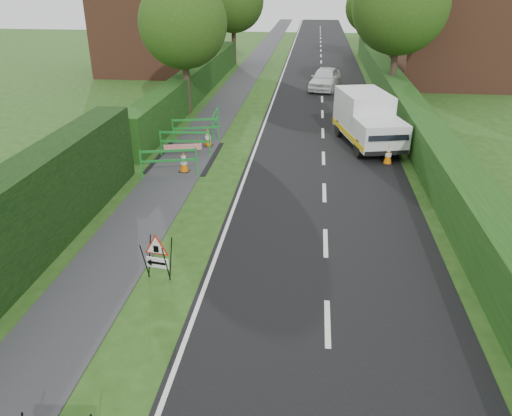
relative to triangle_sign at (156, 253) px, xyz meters
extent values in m
plane|color=#214614|center=(1.55, -2.26, -0.71)|extent=(120.00, 120.00, 0.00)
cube|color=black|center=(4.05, 32.74, -0.71)|extent=(6.00, 90.00, 0.02)
cube|color=#2D2D30|center=(-1.45, 32.74, -0.71)|extent=(2.00, 90.00, 0.02)
cube|color=#14380F|center=(-3.45, 19.74, -0.71)|extent=(1.00, 24.00, 1.80)
cube|color=#14380F|center=(8.05, 13.74, -0.71)|extent=(1.20, 50.00, 1.50)
cube|color=brown|center=(-8.45, 27.74, 2.04)|extent=(7.00, 7.00, 5.50)
cube|color=brown|center=(12.55, 25.74, 2.04)|extent=(7.00, 7.00, 5.50)
cube|color=brown|center=(13.55, 39.74, 2.04)|extent=(7.00, 7.00, 5.50)
cylinder|color=#2D2116|center=(-3.05, 15.74, 0.60)|extent=(0.36, 0.36, 2.62)
sphere|color=#1F3B0F|center=(-3.05, 15.74, 3.78)|extent=(4.40, 4.40, 4.40)
cylinder|color=#2D2116|center=(7.95, 19.74, 0.78)|extent=(0.36, 0.36, 2.97)
sphere|color=#1F3B0F|center=(7.95, 19.74, 4.47)|extent=(5.20, 5.20, 5.20)
cylinder|color=#2D2116|center=(-3.05, 31.74, 0.69)|extent=(0.36, 0.36, 2.80)
sphere|color=#1F3B0F|center=(-3.05, 31.74, 4.13)|extent=(4.80, 4.80, 4.80)
cylinder|color=#2D2116|center=(7.95, 35.74, 0.51)|extent=(0.36, 0.36, 2.45)
sphere|color=#1F3B0F|center=(7.95, 35.74, 3.52)|extent=(4.20, 4.20, 4.20)
cylinder|color=black|center=(-0.26, -0.08, -0.18)|extent=(0.07, 0.32, 1.02)
cylinder|color=black|center=(-0.22, 0.18, -0.18)|extent=(0.07, 0.32, 1.02)
cylinder|color=black|center=(0.29, -0.16, -0.18)|extent=(0.07, 0.32, 1.02)
cylinder|color=black|center=(0.33, 0.10, -0.18)|extent=(0.07, 0.32, 1.02)
cube|color=white|center=(0.03, -0.01, -0.25)|extent=(0.57, 0.10, 0.28)
cube|color=black|center=(0.03, -0.02, -0.25)|extent=(0.40, 0.07, 0.06)
cone|color=black|center=(-0.19, 0.01, -0.25)|extent=(0.15, 0.18, 0.17)
cube|color=black|center=(0.03, -0.03, 0.13)|extent=(0.13, 0.03, 0.17)
cube|color=silver|center=(5.71, 11.98, 0.55)|extent=(2.46, 3.28, 1.76)
cube|color=silver|center=(6.23, 9.81, 0.21)|extent=(2.21, 2.27, 1.07)
cube|color=black|center=(6.44, 8.93, 0.47)|extent=(1.60, 0.58, 0.49)
cube|color=yellow|center=(5.01, 10.93, -0.15)|extent=(1.07, 4.38, 0.22)
cube|color=yellow|center=(6.80, 11.36, -0.15)|extent=(1.07, 4.38, 0.22)
cube|color=black|center=(6.44, 8.94, -0.28)|extent=(1.76, 0.52, 0.18)
cylinder|color=black|center=(5.44, 9.58, -0.35)|extent=(0.38, 0.76, 0.73)
cylinder|color=black|center=(7.03, 9.96, -0.35)|extent=(0.38, 0.76, 0.73)
cylinder|color=black|center=(4.75, 12.43, -0.35)|extent=(0.38, 0.76, 0.73)
cylinder|color=black|center=(6.35, 12.81, -0.35)|extent=(0.38, 0.76, 0.73)
cube|color=black|center=(6.51, 8.91, -0.69)|extent=(0.38, 0.38, 0.04)
cone|color=orange|center=(6.51, 8.91, -0.30)|extent=(0.32, 0.32, 0.75)
cylinder|color=white|center=(6.51, 8.91, -0.33)|extent=(0.25, 0.25, 0.14)
cylinder|color=white|center=(6.51, 8.91, -0.15)|extent=(0.17, 0.17, 0.10)
cube|color=black|center=(7.04, 10.81, -0.69)|extent=(0.38, 0.38, 0.04)
cone|color=orange|center=(7.04, 10.81, -0.30)|extent=(0.32, 0.32, 0.75)
cylinder|color=white|center=(7.04, 10.81, -0.33)|extent=(0.25, 0.25, 0.14)
cylinder|color=white|center=(7.04, 10.81, -0.15)|extent=(0.17, 0.17, 0.10)
cube|color=black|center=(6.27, 13.75, -0.69)|extent=(0.38, 0.38, 0.04)
cone|color=orange|center=(6.27, 13.75, -0.30)|extent=(0.32, 0.32, 0.75)
cylinder|color=white|center=(6.27, 13.75, -0.33)|extent=(0.25, 0.25, 0.14)
cylinder|color=white|center=(6.27, 13.75, -0.15)|extent=(0.17, 0.17, 0.10)
cube|color=black|center=(-1.13, 7.17, -0.69)|extent=(0.38, 0.38, 0.04)
cone|color=orange|center=(-1.13, 7.17, -0.30)|extent=(0.32, 0.32, 0.75)
cylinder|color=white|center=(-1.13, 7.17, -0.33)|extent=(0.25, 0.25, 0.14)
cylinder|color=white|center=(-1.13, 7.17, -0.15)|extent=(0.17, 0.17, 0.10)
cube|color=black|center=(-0.86, 10.30, -0.69)|extent=(0.38, 0.38, 0.04)
cone|color=orange|center=(-0.86, 10.30, -0.30)|extent=(0.32, 0.32, 0.75)
cylinder|color=white|center=(-0.86, 10.30, -0.33)|extent=(0.25, 0.25, 0.14)
cylinder|color=white|center=(-0.86, 10.30, -0.15)|extent=(0.17, 0.17, 0.10)
cube|color=#167C28|center=(-2.55, 6.55, -0.21)|extent=(0.06, 0.06, 1.00)
cube|color=#167C28|center=(-0.62, 7.06, -0.21)|extent=(0.06, 0.06, 1.00)
cube|color=#167C28|center=(-1.58, 6.80, 0.21)|extent=(1.95, 0.55, 0.08)
cube|color=#167C28|center=(-1.58, 6.80, -0.16)|extent=(1.95, 0.55, 0.08)
cube|color=#167C28|center=(-2.55, 6.55, -0.69)|extent=(0.15, 0.35, 0.04)
cube|color=#167C28|center=(-0.62, 7.06, -0.69)|extent=(0.15, 0.35, 0.04)
cube|color=#167C28|center=(-2.56, 9.07, -0.21)|extent=(0.05, 0.05, 1.00)
cube|color=#167C28|center=(-0.56, 9.21, -0.21)|extent=(0.05, 0.05, 1.00)
cube|color=#167C28|center=(-1.56, 9.14, 0.21)|extent=(2.00, 0.19, 0.08)
cube|color=#167C28|center=(-1.56, 9.14, -0.16)|extent=(2.00, 0.19, 0.08)
cube|color=#167C28|center=(-2.56, 9.07, -0.69)|extent=(0.08, 0.35, 0.04)
cube|color=#167C28|center=(-0.56, 9.21, -0.69)|extent=(0.08, 0.35, 0.04)
cube|color=#167C28|center=(-2.54, 10.87, -0.21)|extent=(0.06, 0.06, 1.00)
cube|color=#167C28|center=(-0.59, 11.34, -0.21)|extent=(0.06, 0.06, 1.00)
cube|color=#167C28|center=(-1.56, 11.10, 0.21)|extent=(1.96, 0.52, 0.08)
cube|color=#167C28|center=(-1.56, 11.10, -0.16)|extent=(1.96, 0.52, 0.08)
cube|color=#167C28|center=(-2.54, 10.87, -0.69)|extent=(0.14, 0.35, 0.04)
cube|color=#167C28|center=(-0.59, 11.34, -0.69)|extent=(0.14, 0.35, 0.04)
cube|color=#167C28|center=(-0.85, 11.31, -0.21)|extent=(0.05, 0.05, 1.00)
cube|color=#167C28|center=(-0.97, 13.31, -0.21)|extent=(0.05, 0.05, 1.00)
cube|color=#167C28|center=(-0.91, 12.31, 0.21)|extent=(0.17, 2.00, 0.08)
cube|color=#167C28|center=(-0.91, 12.31, -0.16)|extent=(0.17, 2.00, 0.08)
cube|color=#167C28|center=(-0.85, 11.31, -0.69)|extent=(0.35, 0.08, 0.04)
cube|color=#167C28|center=(-0.97, 13.31, -0.69)|extent=(0.35, 0.08, 0.04)
cube|color=red|center=(-1.55, 8.68, -0.71)|extent=(1.46, 0.42, 0.25)
imported|color=white|center=(4.23, 22.72, -0.03)|extent=(2.36, 4.22, 1.36)
camera|label=1|loc=(3.52, -9.85, 5.96)|focal=35.00mm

